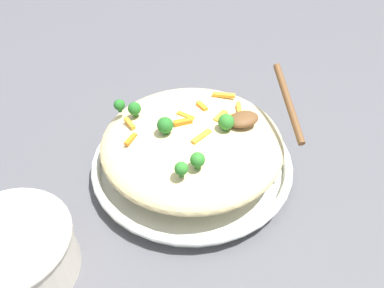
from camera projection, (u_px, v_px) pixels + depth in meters
The scene contains 21 objects.
ground_plane at pixel (192, 171), 0.73m from camera, with size 2.40×2.40×0.00m, color #4C4C51.
serving_bowl at pixel (192, 163), 0.72m from camera, with size 0.37×0.37×0.04m.
pasta_mound at pixel (192, 142), 0.68m from camera, with size 0.33×0.32×0.08m, color #DBC689.
carrot_piece_0 at pixel (183, 122), 0.65m from camera, with size 0.03×0.01×0.01m, color orange.
carrot_piece_1 at pixel (224, 95), 0.73m from camera, with size 0.04×0.01×0.01m, color orange.
carrot_piece_2 at pixel (130, 123), 0.67m from camera, with size 0.03×0.01×0.01m, color orange.
carrot_piece_3 at pixel (185, 116), 0.67m from camera, with size 0.03×0.01×0.01m, color orange.
carrot_piece_4 at pixel (202, 106), 0.69m from camera, with size 0.03×0.01×0.01m, color orange.
carrot_piece_5 at pixel (200, 137), 0.63m from camera, with size 0.04×0.01×0.01m, color orange.
carrot_piece_6 at pixel (131, 139), 0.63m from camera, with size 0.03×0.01×0.01m, color orange.
carrot_piece_7 at pixel (219, 115), 0.68m from camera, with size 0.03×0.01×0.01m, color orange.
carrot_piece_8 at pixel (237, 115), 0.68m from camera, with size 0.04×0.01×0.01m, color orange.
carrot_piece_9 at pixel (239, 108), 0.70m from camera, with size 0.03×0.01×0.01m, color orange.
broccoli_floret_0 at pixel (198, 160), 0.58m from camera, with size 0.02×0.02×0.03m.
broccoli_floret_1 at pixel (119, 105), 0.69m from camera, with size 0.02×0.02×0.02m.
broccoli_floret_2 at pixel (165, 125), 0.63m from camera, with size 0.03×0.03×0.03m.
broccoli_floret_3 at pixel (226, 122), 0.64m from camera, with size 0.03×0.03×0.03m.
broccoli_floret_4 at pixel (134, 109), 0.68m from camera, with size 0.02×0.02×0.03m.
broccoli_floret_5 at pixel (181, 169), 0.57m from camera, with size 0.02×0.02×0.03m.
serving_spoon at pixel (260, 113), 0.65m from camera, with size 0.13×0.15×0.07m.
companion_bowl at pixel (12, 252), 0.54m from camera, with size 0.18×0.18×0.09m.
Camera 1 is at (-0.22, -0.46, 0.53)m, focal length 35.76 mm.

